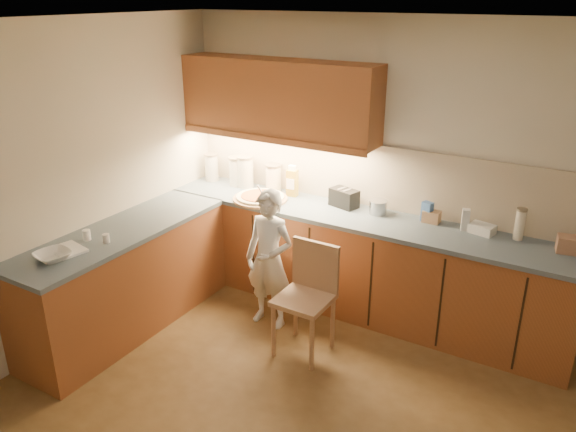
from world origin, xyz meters
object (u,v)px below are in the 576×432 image
object	(u,v)px
wooden_chair	(308,291)
oil_jug	(292,182)
pizza_on_board	(260,198)
toaster	(344,198)
child	(269,260)

from	to	relation	value
wooden_chair	oil_jug	world-z (taller)	oil_jug
pizza_on_board	oil_jug	xyz separation A→B (m)	(0.20, 0.26, 0.12)
toaster	oil_jug	bearing A→B (deg)	-165.30
wooden_chair	toaster	bearing A→B (deg)	99.69
pizza_on_board	child	size ratio (longest dim) A/B	0.42
oil_jug	toaster	world-z (taller)	oil_jug
child	oil_jug	distance (m)	0.93
child	toaster	bearing A→B (deg)	67.72
pizza_on_board	wooden_chair	bearing A→B (deg)	-37.33
oil_jug	toaster	distance (m)	0.56
pizza_on_board	toaster	world-z (taller)	pizza_on_board
wooden_chair	toaster	size ratio (longest dim) A/B	3.19
child	wooden_chair	size ratio (longest dim) A/B	1.35
oil_jug	toaster	xyz separation A→B (m)	(0.56, -0.01, -0.06)
pizza_on_board	wooden_chair	distance (m)	1.21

